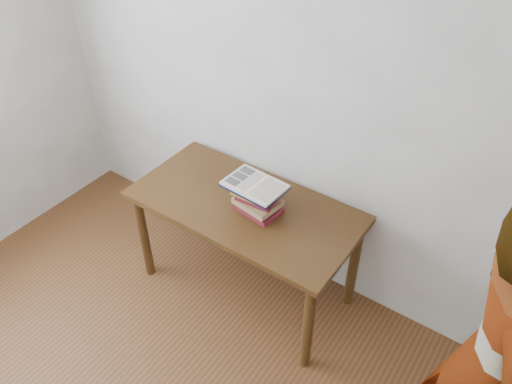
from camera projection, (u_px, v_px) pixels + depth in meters
The scene contains 4 objects.
desk at pixel (245, 217), 2.92m from camera, with size 1.33×0.67×0.71m.
book_stack at pixel (258, 200), 2.76m from camera, with size 0.26×0.22×0.18m.
open_book at pixel (255, 185), 2.69m from camera, with size 0.34×0.25×0.03m.
reader at pixel (491, 363), 1.97m from camera, with size 0.59×0.39×1.61m, color tan.
Camera 1 is at (1.27, -0.37, 2.57)m, focal length 35.00 mm.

